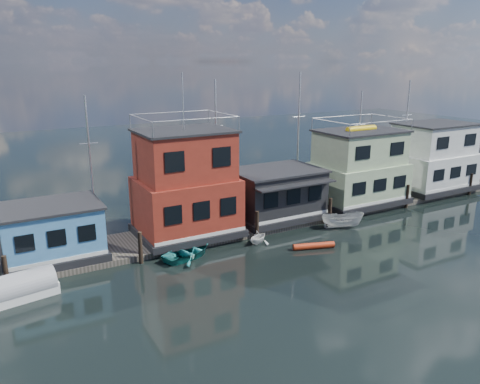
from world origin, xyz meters
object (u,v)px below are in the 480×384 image
houseboat_green (359,168)px  houseboat_white (433,158)px  houseboat_blue (52,232)px  motorboat (343,220)px  houseboat_dark (276,193)px  tarp_runabout (18,289)px  dinghy_teal (189,251)px  dinghy_white (258,237)px  houseboat_red (186,186)px  red_kayak (314,246)px

houseboat_green → houseboat_white: houseboat_green is taller
houseboat_blue → motorboat: size_ratio=1.89×
houseboat_blue → houseboat_white: (36.50, 0.00, 1.33)m
houseboat_dark → tarp_runabout: houseboat_dark is taller
motorboat → dinghy_teal: size_ratio=0.85×
houseboat_green → dinghy_white: houseboat_green is taller
houseboat_dark → tarp_runabout: size_ratio=1.70×
houseboat_red → houseboat_green: houseboat_red is taller
tarp_runabout → dinghy_white: tarp_runabout is taller
houseboat_green → red_kayak: size_ratio=2.75×
houseboat_green → tarp_runabout: houseboat_green is taller
tarp_runabout → motorboat: bearing=-9.2°
houseboat_blue → houseboat_red: 9.69m
dinghy_white → red_kayak: bearing=-158.2°
houseboat_dark → red_kayak: (-0.93, -6.40, -2.19)m
houseboat_blue → dinghy_teal: houseboat_blue is taller
red_kayak → dinghy_white: 4.11m
houseboat_dark → houseboat_green: bearing=0.1°
houseboat_blue → houseboat_red: (9.50, 0.00, 1.90)m
dinghy_teal → houseboat_red: bearing=-40.6°
dinghy_white → dinghy_teal: 5.45m
houseboat_dark → motorboat: 5.81m
houseboat_blue → dinghy_teal: (8.19, -3.39, -1.79)m
dinghy_white → dinghy_teal: size_ratio=0.48×
houseboat_blue → dinghy_white: size_ratio=3.34×
houseboat_green → motorboat: bearing=-142.1°
houseboat_green → red_kayak: houseboat_green is taller
houseboat_dark → red_kayak: 6.83m
dinghy_teal → red_kayak: bearing=-129.3°
houseboat_red → houseboat_white: houseboat_red is taller
houseboat_green → dinghy_white: size_ratio=4.38×
dinghy_teal → houseboat_white: bearing=-102.6°
red_kayak → dinghy_teal: bearing=177.8°
houseboat_red → dinghy_teal: houseboat_red is taller
houseboat_dark → houseboat_blue: bearing=179.9°
houseboat_white → tarp_runabout: houseboat_white is taller
houseboat_white → motorboat: houseboat_white is taller
houseboat_blue → motorboat: (21.25, -4.09, -1.55)m
houseboat_blue → houseboat_dark: 17.50m
houseboat_blue → red_kayak: 17.88m
houseboat_red → motorboat: (11.75, -4.09, -3.45)m
houseboat_white → houseboat_dark: bearing=-179.9°
tarp_runabout → houseboat_green: bearing=-1.2°
motorboat → red_kayak: 5.24m
dinghy_white → motorboat: bearing=-118.0°
houseboat_red → dinghy_teal: (-1.31, -3.39, -3.69)m
houseboat_blue → houseboat_green: houseboat_green is taller
houseboat_green → dinghy_teal: houseboat_green is taller
houseboat_dark → motorboat: bearing=-47.3°
houseboat_green → motorboat: (-5.25, -4.09, -2.90)m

